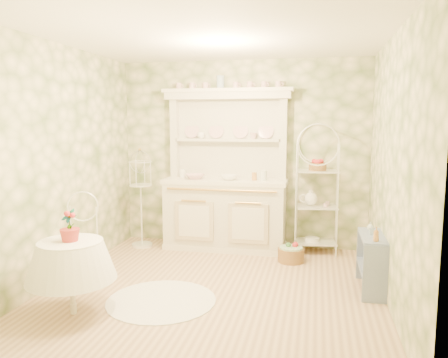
% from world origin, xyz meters
% --- Properties ---
extents(floor, '(3.60, 3.60, 0.00)m').
position_xyz_m(floor, '(0.00, 0.00, 0.00)').
color(floor, '#D0AE86').
rests_on(floor, ground).
extents(ceiling, '(3.60, 3.60, 0.00)m').
position_xyz_m(ceiling, '(0.00, 0.00, 2.70)').
color(ceiling, white).
rests_on(ceiling, floor).
extents(wall_left, '(3.60, 3.60, 0.00)m').
position_xyz_m(wall_left, '(-1.80, 0.00, 1.35)').
color(wall_left, '#F3E3C0').
rests_on(wall_left, floor).
extents(wall_right, '(3.60, 3.60, 0.00)m').
position_xyz_m(wall_right, '(1.80, 0.00, 1.35)').
color(wall_right, '#F3E3C0').
rests_on(wall_right, floor).
extents(wall_back, '(3.60, 3.60, 0.00)m').
position_xyz_m(wall_back, '(0.00, 1.80, 1.35)').
color(wall_back, '#F3E3C0').
rests_on(wall_back, floor).
extents(wall_front, '(3.60, 3.60, 0.00)m').
position_xyz_m(wall_front, '(0.00, -1.80, 1.35)').
color(wall_front, '#F3E3C0').
rests_on(wall_front, floor).
extents(kitchen_dresser, '(1.87, 0.61, 2.29)m').
position_xyz_m(kitchen_dresser, '(-0.20, 1.52, 1.15)').
color(kitchen_dresser, silver).
rests_on(kitchen_dresser, floor).
extents(bakers_rack, '(0.64, 0.49, 1.89)m').
position_xyz_m(bakers_rack, '(1.08, 1.59, 0.95)').
color(bakers_rack, white).
rests_on(bakers_rack, floor).
extents(side_shelf, '(0.31, 0.76, 0.64)m').
position_xyz_m(side_shelf, '(1.68, 0.29, 0.32)').
color(side_shelf, '#7889AF').
rests_on(side_shelf, floor).
extents(round_table, '(0.73, 0.73, 0.69)m').
position_xyz_m(round_table, '(-1.17, -0.92, 0.34)').
color(round_table, white).
rests_on(round_table, floor).
extents(cafe_chair, '(0.59, 0.59, 0.99)m').
position_xyz_m(cafe_chair, '(-1.57, -0.16, 0.49)').
color(cafe_chair, white).
rests_on(cafe_chair, floor).
extents(birdcage_stand, '(0.36, 0.36, 1.50)m').
position_xyz_m(birdcage_stand, '(-1.42, 1.36, 0.75)').
color(birdcage_stand, white).
rests_on(birdcage_stand, floor).
extents(floor_basket, '(0.38, 0.38, 0.19)m').
position_xyz_m(floor_basket, '(0.77, 1.09, 0.09)').
color(floor_basket, olive).
rests_on(floor_basket, floor).
extents(lace_rug, '(1.25, 1.25, 0.01)m').
position_xyz_m(lace_rug, '(-0.45, -0.47, 0.00)').
color(lace_rug, white).
rests_on(lace_rug, floor).
extents(bowl_floral, '(0.37, 0.37, 0.07)m').
position_xyz_m(bowl_floral, '(-0.63, 1.47, 1.02)').
color(bowl_floral, white).
rests_on(bowl_floral, kitchen_dresser).
extents(bowl_white, '(0.25, 0.25, 0.07)m').
position_xyz_m(bowl_white, '(-0.13, 1.45, 1.02)').
color(bowl_white, white).
rests_on(bowl_white, kitchen_dresser).
extents(cup_left, '(0.14, 0.14, 0.09)m').
position_xyz_m(cup_left, '(-0.59, 1.68, 1.61)').
color(cup_left, white).
rests_on(cup_left, kitchen_dresser).
extents(cup_right, '(0.11, 0.11, 0.09)m').
position_xyz_m(cup_right, '(0.18, 1.68, 1.61)').
color(cup_right, white).
rests_on(cup_right, kitchen_dresser).
extents(potted_geranium, '(0.19, 0.15, 0.30)m').
position_xyz_m(potted_geranium, '(-1.17, -0.92, 0.85)').
color(potted_geranium, '#3F7238').
rests_on(potted_geranium, round_table).
extents(bottle_amber, '(0.07, 0.07, 0.15)m').
position_xyz_m(bottle_amber, '(1.68, 0.04, 0.68)').
color(bottle_amber, '#BB7E3B').
rests_on(bottle_amber, side_shelf).
extents(bottle_blue, '(0.05, 0.05, 0.10)m').
position_xyz_m(bottle_blue, '(1.67, 0.32, 0.65)').
color(bottle_blue, '#9BB4C9').
rests_on(bottle_blue, side_shelf).
extents(bottle_glass, '(0.09, 0.09, 0.10)m').
position_xyz_m(bottle_glass, '(1.68, 0.50, 0.65)').
color(bottle_glass, silver).
rests_on(bottle_glass, side_shelf).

